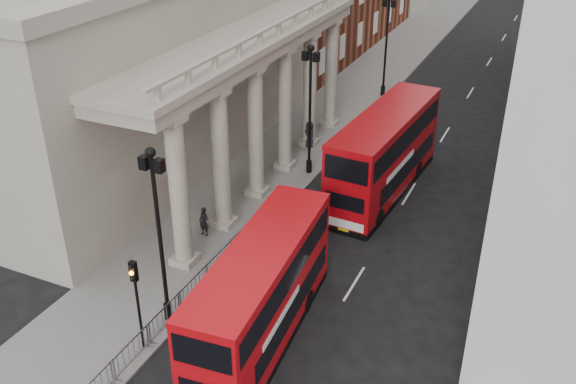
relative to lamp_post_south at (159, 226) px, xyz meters
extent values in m
cube|color=slate|center=(-2.40, 26.00, -4.85)|extent=(6.00, 140.00, 0.12)
cube|color=slate|center=(14.10, 26.00, -4.85)|extent=(3.00, 140.00, 0.12)
cube|color=slate|center=(0.55, 26.00, -4.84)|extent=(0.20, 140.00, 0.14)
cube|color=gray|center=(-9.90, 14.00, 1.09)|extent=(9.00, 28.00, 12.00)
cylinder|color=black|center=(0.00, 0.00, -4.39)|extent=(0.36, 0.36, 0.80)
cylinder|color=black|center=(0.00, 0.00, -0.79)|extent=(0.18, 0.18, 8.00)
sphere|color=black|center=(0.00, 0.00, 3.31)|extent=(0.44, 0.44, 0.44)
cube|color=black|center=(0.35, 0.00, 2.81)|extent=(0.35, 0.35, 0.55)
cube|color=black|center=(-0.35, 0.00, 2.81)|extent=(0.35, 0.35, 0.55)
cylinder|color=black|center=(0.00, 16.00, -4.39)|extent=(0.36, 0.36, 0.80)
cylinder|color=black|center=(0.00, 16.00, -0.79)|extent=(0.18, 0.18, 8.00)
sphere|color=black|center=(0.00, 16.00, 3.31)|extent=(0.44, 0.44, 0.44)
cube|color=black|center=(0.35, 16.00, 2.81)|extent=(0.35, 0.35, 0.55)
cube|color=black|center=(-0.35, 16.00, 2.81)|extent=(0.35, 0.35, 0.55)
cylinder|color=black|center=(0.00, 32.00, -4.39)|extent=(0.36, 0.36, 0.80)
cylinder|color=black|center=(0.00, 32.00, -0.79)|extent=(0.18, 0.18, 8.00)
cube|color=black|center=(0.35, 32.00, 2.81)|extent=(0.35, 0.35, 0.55)
cube|color=black|center=(-0.35, 32.00, 2.81)|extent=(0.35, 0.35, 0.55)
cylinder|color=black|center=(0.10, -2.00, -3.09)|extent=(0.12, 0.12, 3.40)
cube|color=black|center=(0.10, -2.00, -0.94)|extent=(0.28, 0.22, 0.90)
sphere|color=black|center=(0.10, -2.13, -0.64)|extent=(0.18, 0.18, 0.18)
sphere|color=orange|center=(0.10, -2.13, -0.94)|extent=(0.18, 0.18, 0.18)
sphere|color=black|center=(0.10, -2.13, -1.24)|extent=(0.18, 0.18, 0.18)
cube|color=gray|center=(0.25, -2.95, -4.24)|extent=(0.50, 2.30, 1.10)
cube|color=gray|center=(0.25, -0.60, -4.24)|extent=(0.50, 2.30, 1.10)
cube|color=gray|center=(0.25, 1.75, -4.24)|extent=(0.50, 2.30, 1.10)
cube|color=gray|center=(0.25, 4.10, -4.24)|extent=(0.50, 2.30, 1.10)
cube|color=gray|center=(0.25, 6.45, -4.24)|extent=(0.50, 2.30, 1.10)
cube|color=red|center=(4.31, 0.72, -3.55)|extent=(3.33, 10.73, 2.01)
cube|color=red|center=(4.31, 0.72, -1.47)|extent=(3.33, 10.73, 1.76)
cube|color=red|center=(4.31, 0.72, -0.46)|extent=(3.37, 10.77, 0.25)
cube|color=black|center=(4.31, 0.72, -4.74)|extent=(3.35, 10.73, 0.35)
cube|color=black|center=(4.31, 0.72, -3.30)|extent=(3.23, 8.73, 1.01)
cube|color=black|center=(4.31, 0.72, -1.36)|extent=(3.34, 10.13, 1.11)
cylinder|color=black|center=(3.46, -3.03, -4.41)|extent=(0.40, 1.03, 1.01)
cylinder|color=black|center=(2.98, 3.09, -4.41)|extent=(0.40, 1.03, 1.01)
cylinder|color=black|center=(5.25, 3.27, -4.41)|extent=(0.40, 1.03, 1.01)
cube|color=#AD070E|center=(4.99, 15.69, -3.42)|extent=(3.55, 11.78, 2.21)
cube|color=#AD070E|center=(4.99, 15.69, -1.12)|extent=(3.55, 11.78, 1.94)
cube|color=#AD070E|center=(4.99, 15.69, -0.01)|extent=(3.60, 11.83, 0.28)
cube|color=black|center=(4.99, 15.69, -4.72)|extent=(3.57, 11.79, 0.39)
cube|color=black|center=(4.99, 15.69, -3.14)|extent=(3.47, 9.58, 1.11)
cube|color=black|center=(4.99, 15.69, -1.01)|extent=(3.57, 11.13, 1.22)
cube|color=white|center=(4.60, 9.90, -4.19)|extent=(2.32, 0.22, 0.50)
cube|color=yellow|center=(4.60, 9.89, -4.56)|extent=(0.61, 0.09, 0.14)
cylinder|color=black|center=(3.47, 11.75, -4.36)|extent=(0.43, 1.13, 1.11)
cylinder|color=black|center=(5.97, 11.58, -4.36)|extent=(0.43, 1.13, 1.11)
cylinder|color=black|center=(3.93, 18.48, -4.36)|extent=(0.43, 1.13, 1.11)
cylinder|color=black|center=(6.43, 18.31, -4.36)|extent=(0.43, 1.13, 1.11)
imported|color=black|center=(-2.15, 6.68, -3.97)|extent=(0.64, 0.46, 1.64)
imported|color=black|center=(-3.32, 10.28, -4.01)|extent=(0.78, 0.62, 1.56)
imported|color=black|center=(-1.46, 19.53, -3.83)|extent=(1.12, 1.04, 1.93)
camera|label=1|loc=(14.12, -18.19, 13.65)|focal=40.00mm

